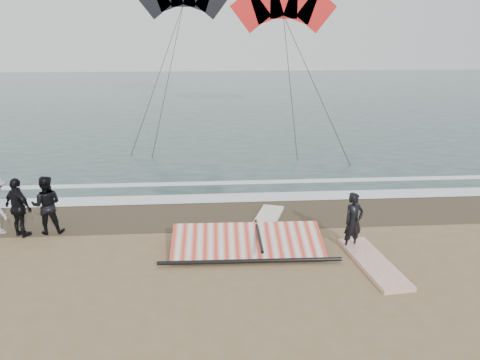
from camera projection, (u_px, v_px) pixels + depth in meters
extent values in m
plane|color=#8C704C|center=(235.00, 286.00, 10.74)|extent=(120.00, 120.00, 0.00)
cube|color=#233838|center=(212.00, 96.00, 42.08)|extent=(120.00, 54.00, 0.02)
cube|color=#4C3D2B|center=(226.00, 213.00, 15.01)|extent=(120.00, 2.80, 0.01)
cube|color=white|center=(225.00, 198.00, 16.33)|extent=(120.00, 0.90, 0.01)
cube|color=white|center=(223.00, 183.00, 17.95)|extent=(120.00, 0.45, 0.01)
imported|color=black|center=(353.00, 221.00, 12.35)|extent=(0.68, 0.57, 1.58)
cube|color=white|center=(373.00, 263.00, 11.71)|extent=(1.06, 2.84, 0.11)
cube|color=white|center=(266.00, 221.00, 14.27)|extent=(1.49, 2.62, 0.11)
imported|color=black|center=(47.00, 205.00, 13.33)|extent=(0.91, 0.75, 1.72)
imported|color=black|center=(19.00, 208.00, 13.09)|extent=(1.08, 0.90, 1.73)
cube|color=black|center=(238.00, 240.00, 12.99)|extent=(2.74, 0.71, 0.11)
cube|color=#F43D28|center=(247.00, 241.00, 12.35)|extent=(4.02, 1.63, 0.42)
cylinder|color=black|center=(250.00, 261.00, 11.67)|extent=(4.62, 0.21, 0.11)
cylinder|color=black|center=(259.00, 235.00, 12.33)|extent=(0.13, 2.00, 0.08)
cylinder|color=#262626|center=(289.00, 76.00, 24.95)|extent=(0.04, 0.04, 11.78)
cylinder|color=#262626|center=(311.00, 77.00, 24.44)|extent=(0.04, 0.04, 12.86)
cylinder|color=#262626|center=(163.00, 63.00, 28.04)|extent=(0.04, 0.04, 17.24)
cylinder|color=#262626|center=(171.00, 63.00, 27.86)|extent=(0.04, 0.04, 17.56)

